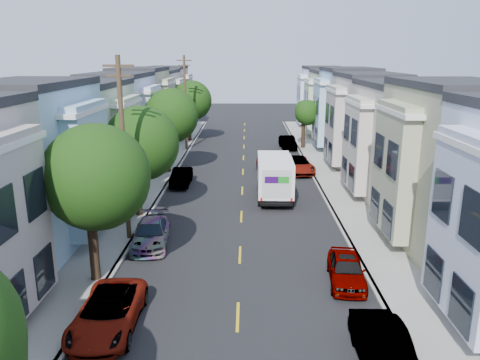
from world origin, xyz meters
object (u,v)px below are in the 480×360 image
object	(u,v)px
tree_far_r	(307,113)
parked_right_c	(298,165)
parked_left_d	(181,177)
parked_right_a	(385,351)
parked_right_d	(288,143)
tree_c	(140,144)
tree_b	(94,177)
fedex_truck	(275,175)
tree_d	(170,116)
utility_pole_far	(185,103)
parked_left_b	(108,313)
tree_e	(191,101)
lead_sedan	(268,164)
parked_right_b	(346,269)
utility_pole_near	(124,151)
parked_left_c	(151,234)

from	to	relation	value
tree_far_r	parked_right_c	xyz separation A→B (m)	(-1.99, -11.06, -3.26)
parked_left_d	parked_right_a	distance (m)	24.71
tree_far_r	parked_right_d	xyz separation A→B (m)	(-1.99, -0.09, -3.26)
tree_c	tree_b	bearing A→B (deg)	-90.00
fedex_truck	parked_right_d	bearing A→B (deg)	82.89
tree_d	parked_right_d	bearing A→B (deg)	45.11
utility_pole_far	tree_far_r	bearing A→B (deg)	3.95
parked_left_b	tree_d	bearing A→B (deg)	92.51
fedex_truck	parked_left_b	bearing A→B (deg)	-112.16
tree_e	parked_left_d	size ratio (longest dim) A/B	1.82
parked_left_d	lead_sedan	bearing A→B (deg)	32.46
tree_far_r	utility_pole_far	bearing A→B (deg)	-176.05
tree_c	fedex_truck	distance (m)	10.23
lead_sedan	parked_right_a	world-z (taller)	lead_sedan
lead_sedan	parked_right_b	bearing A→B (deg)	-87.26
tree_d	parked_right_c	size ratio (longest dim) A/B	1.46
tree_b	utility_pole_near	distance (m)	5.04
tree_far_r	parked_left_d	size ratio (longest dim) A/B	1.36
tree_d	parked_right_c	xyz separation A→B (m)	(11.20, 0.28, -4.36)
parked_left_b	parked_left_c	xyz separation A→B (m)	(0.00, 8.18, -0.01)
tree_b	tree_e	world-z (taller)	tree_b
tree_e	parked_right_c	bearing A→B (deg)	-54.28
parked_right_a	parked_right_c	distance (m)	27.01
parked_right_b	parked_right_c	bearing A→B (deg)	95.42
tree_e	parked_left_d	bearing A→B (deg)	-85.97
tree_e	parked_left_d	world-z (taller)	tree_e
parked_right_d	parked_left_c	bearing A→B (deg)	-114.19
lead_sedan	parked_left_b	xyz separation A→B (m)	(-7.09, -24.90, -0.07)
tree_b	lead_sedan	bearing A→B (deg)	68.00
tree_e	parked_left_b	size ratio (longest dim) A/B	1.49
tree_b	parked_left_b	distance (m)	5.95
tree_d	tree_e	world-z (taller)	tree_d
tree_d	tree_far_r	xyz separation A→B (m)	(13.19, 11.34, -1.11)
fedex_truck	parked_right_c	distance (m)	7.98
tree_b	parked_left_b	xyz separation A→B (m)	(1.40, -3.87, -4.29)
tree_far_r	lead_sedan	xyz separation A→B (m)	(-4.70, -10.92, -3.22)
parked_left_c	tree_c	bearing A→B (deg)	101.98
tree_far_r	utility_pole_far	distance (m)	13.28
tree_b	parked_left_d	size ratio (longest dim) A/B	1.84
parked_left_b	utility_pole_near	bearing A→B (deg)	98.17
utility_pole_far	parked_right_c	distance (m)	15.76
fedex_truck	parked_right_a	xyz separation A→B (m)	(2.53, -19.51, -1.00)
parked_left_c	parked_right_a	xyz separation A→B (m)	(9.80, -10.43, 0.04)
parked_left_c	tree_far_r	bearing A→B (deg)	62.05
lead_sedan	parked_right_b	distance (m)	21.19
utility_pole_near	parked_left_d	xyz separation A→B (m)	(1.40, 11.52, -4.48)
tree_far_r	fedex_truck	world-z (taller)	tree_far_r
lead_sedan	parked_right_d	bearing A→B (deg)	71.36
parked_right_a	parked_right_d	world-z (taller)	parked_right_a
tree_b	tree_far_r	bearing A→B (deg)	67.56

